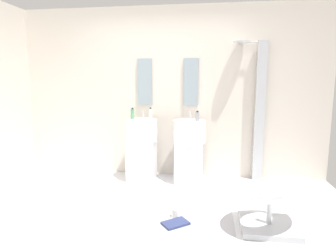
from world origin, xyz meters
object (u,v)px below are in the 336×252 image
coffee_mug (175,213)px  soap_bottle_green (133,114)px  soap_bottle_white (150,114)px  pedestal_sink_right (189,149)px  magazine_navy (175,223)px  lounge_chair (270,196)px  shower_column (259,109)px  pedestal_sink_left (142,147)px  soap_bottle_grey (197,117)px

coffee_mug → soap_bottle_green: soap_bottle_green is taller
soap_bottle_white → coffee_mug: bearing=-66.4°
pedestal_sink_right → magazine_navy: size_ratio=3.86×
coffee_mug → soap_bottle_green: 1.75m
pedestal_sink_right → coffee_mug: (-0.07, -1.19, -0.44)m
lounge_chair → soap_bottle_green: soap_bottle_green is taller
shower_column → soap_bottle_green: bearing=-174.9°
pedestal_sink_left → lounge_chair: 2.07m
pedestal_sink_right → soap_bottle_green: size_ratio=6.04×
pedestal_sink_right → pedestal_sink_left: bearing=180.0°
pedestal_sink_right → magazine_navy: pedestal_sink_right is taller
shower_column → coffee_mug: bearing=-127.1°
pedestal_sink_left → lounge_chair: (1.61, -1.30, -0.14)m
coffee_mug → soap_bottle_grey: soap_bottle_grey is taller
pedestal_sink_left → magazine_navy: bearing=-63.7°
pedestal_sink_right → lounge_chair: (0.90, -1.30, -0.14)m
shower_column → coffee_mug: size_ratio=21.30×
soap_bottle_green → pedestal_sink_left: bearing=-21.2°
shower_column → soap_bottle_grey: (-0.88, -0.30, -0.09)m
soap_bottle_grey → magazine_navy: bearing=-97.2°
pedestal_sink_right → shower_column: bearing=12.5°
pedestal_sink_left → shower_column: bearing=7.4°
lounge_chair → coffee_mug: lounge_chair is taller
pedestal_sink_right → soap_bottle_white: 0.76m
pedestal_sink_left → coffee_mug: bearing=-61.6°
shower_column → soap_bottle_grey: size_ratio=13.57×
coffee_mug → pedestal_sink_right: bearing=86.7°
pedestal_sink_left → shower_column: (1.72, 0.22, 0.59)m
pedestal_sink_left → pedestal_sink_right: 0.71m
pedestal_sink_left → soap_bottle_white: 0.54m
pedestal_sink_right → soap_bottle_white: (-0.56, -0.06, 0.51)m
shower_column → magazine_navy: shower_column is taller
pedestal_sink_right → shower_column: size_ratio=0.50×
soap_bottle_white → soap_bottle_green: bearing=158.2°
lounge_chair → coffee_mug: (-0.97, 0.10, -0.29)m
pedestal_sink_left → soap_bottle_green: bearing=158.8°
magazine_navy → shower_column: bearing=18.8°
magazine_navy → soap_bottle_white: (-0.52, 1.29, 0.98)m
shower_column → soap_bottle_white: shower_column is taller
pedestal_sink_left → lounge_chair: pedestal_sink_left is taller
pedestal_sink_left → soap_bottle_grey: soap_bottle_grey is taller
soap_bottle_green → soap_bottle_white: size_ratio=0.91×
coffee_mug → shower_column: bearing=52.9°
pedestal_sink_right → soap_bottle_white: bearing=-173.6°
shower_column → pedestal_sink_left: bearing=-172.6°
shower_column → soap_bottle_white: 1.59m
pedestal_sink_right → lounge_chair: pedestal_sink_right is taller
soap_bottle_green → soap_bottle_white: soap_bottle_white is taller
pedestal_sink_right → soap_bottle_grey: size_ratio=6.74×
pedestal_sink_right → soap_bottle_green: bearing=176.2°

